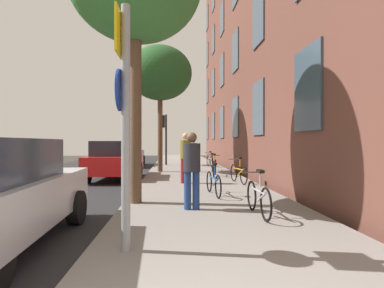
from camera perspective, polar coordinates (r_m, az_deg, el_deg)
The scene contains 17 objects.
ground_plane at distance 16.20m, azimuth -12.92°, elevation -5.29°, with size 41.80×41.80×0.00m, color #332D28.
road_asphalt at distance 16.67m, azimuth -20.10°, elevation -5.12°, with size 7.00×38.00×0.01m, color #232326.
sidewalk at distance 16.02m, azimuth -0.42°, elevation -5.13°, with size 4.20×38.00×0.12m, color gray.
sign_post at distance 4.18m, azimuth -12.68°, elevation 6.66°, with size 0.16×0.60×3.29m.
traffic_light at distance 19.64m, azimuth -5.21°, elevation 2.60°, with size 0.43×0.24×3.26m.
tree_far at distance 15.59m, azimuth -6.02°, elevation 13.03°, with size 3.18×3.18×6.27m.
bicycle_0 at distance 6.25m, azimuth 12.36°, elevation -9.81°, with size 0.42×1.59×0.92m.
bicycle_1 at distance 8.46m, azimuth 4.06°, elevation -7.21°, with size 0.42×1.68×0.90m.
bicycle_2 at distance 11.03m, azimuth 8.75°, elevation -5.38°, with size 0.42×1.62×0.94m.
bicycle_3 at distance 13.28m, azimuth 4.26°, elevation -4.33°, with size 0.52×1.74×0.97m.
bicycle_4 at distance 15.69m, azimuth 3.83°, elevation -3.72°, with size 0.42×1.65×0.91m.
bicycle_5 at distance 18.08m, azimuth 3.37°, elevation -3.16°, with size 0.42×1.61×0.94m.
pedestrian_0 at distance 6.59m, azimuth -0.04°, elevation -4.02°, with size 0.50×0.50×1.68m.
pedestrian_1 at distance 10.82m, azimuth -1.20°, elevation -1.97°, with size 0.47×0.47×1.80m.
pedestrian_2 at distance 18.76m, azimuth 0.27°, elevation -1.22°, with size 0.51×0.51×1.67m.
car_1 at distance 13.21m, azimuth -14.15°, elevation -2.89°, with size 1.93×3.99×1.62m.
car_2 at distance 20.45m, azimuth -11.76°, elevation -1.76°, with size 1.88×4.52×1.62m.
Camera 1 is at (0.17, -0.92, 1.57)m, focal length 28.36 mm.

